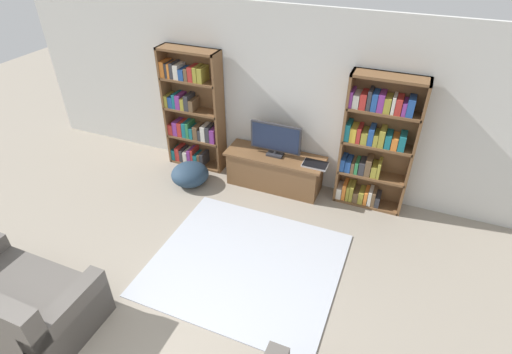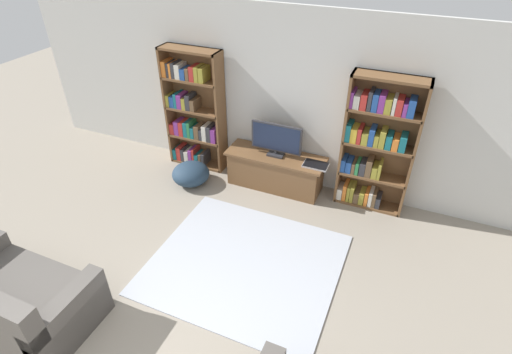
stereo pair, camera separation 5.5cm
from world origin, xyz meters
name	(u,v)px [view 2 (the right image)]	position (x,y,z in m)	size (l,w,h in m)	color
wall_back	(289,101)	(0.00, 4.23, 1.30)	(8.80, 0.06, 2.60)	silver
bookshelf_left	(194,112)	(-1.51, 4.05, 0.92)	(0.95, 0.30, 1.93)	brown
bookshelf_right	(376,145)	(1.30, 4.05, 0.95)	(0.95, 0.30, 1.93)	brown
tv_stand	(275,171)	(-0.06, 3.92, 0.28)	(1.49, 0.50, 0.55)	brown
television	(276,139)	(-0.06, 3.92, 0.82)	(0.76, 0.16, 0.51)	#2D2D33
laptop	(316,165)	(0.56, 3.88, 0.56)	(0.36, 0.24, 0.03)	#B7B7BC
area_rug	(245,264)	(0.20, 2.24, 0.01)	(2.21, 1.97, 0.02)	#B2B7C1
couch_left_sectional	(16,301)	(-1.62, 0.61, 0.29)	(1.55, 0.91, 0.86)	#56514C
beanbag_ottoman	(191,174)	(-1.29, 3.47, 0.17)	(0.58, 0.58, 0.33)	#23384C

